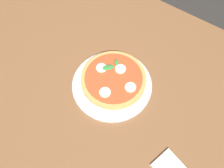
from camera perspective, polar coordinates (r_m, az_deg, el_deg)
name	(u,v)px	position (r m, az deg, el deg)	size (l,w,h in m)	color
ground_plane	(100,123)	(1.65, -3.03, -9.83)	(6.00, 6.00, 0.00)	#2D2B28
dining_table	(94,78)	(1.06, -4.66, 1.64)	(1.54, 1.08, 0.73)	brown
serving_tray	(112,84)	(0.93, 0.00, -0.12)	(0.33, 0.33, 0.01)	silver
pizza	(113,79)	(0.93, 0.33, 1.33)	(0.27, 0.27, 0.03)	tan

